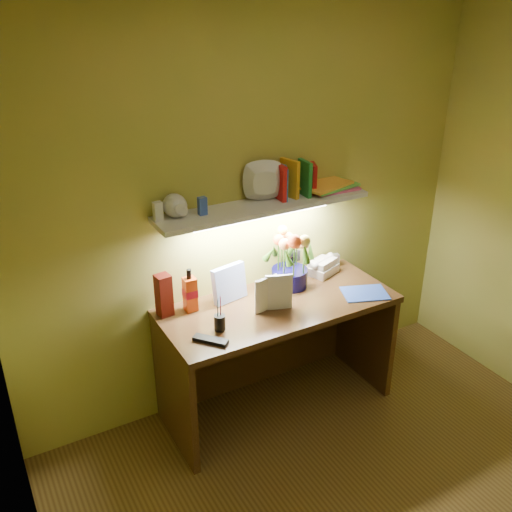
{
  "coord_description": "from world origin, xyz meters",
  "views": [
    {
      "loc": [
        -1.54,
        -1.27,
        2.43
      ],
      "look_at": [
        -0.07,
        1.35,
        1.01
      ],
      "focal_mm": 40.0,
      "sensor_mm": 36.0,
      "label": 1
    }
  ],
  "objects_px": {
    "desk_clock": "(333,260)",
    "flower_bouquet": "(290,257)",
    "desk": "(278,356)",
    "whisky_bottle": "(190,290)",
    "telephone": "(323,265)"
  },
  "relations": [
    {
      "from": "flower_bouquet",
      "to": "telephone",
      "type": "bearing_deg",
      "value": 7.57
    },
    {
      "from": "flower_bouquet",
      "to": "desk_clock",
      "type": "height_order",
      "value": "flower_bouquet"
    },
    {
      "from": "desk",
      "to": "whisky_bottle",
      "type": "xyz_separation_m",
      "value": [
        -0.48,
        0.18,
        0.5
      ]
    },
    {
      "from": "desk",
      "to": "whisky_bottle",
      "type": "relative_size",
      "value": 5.42
    },
    {
      "from": "desk_clock",
      "to": "flower_bouquet",
      "type": "bearing_deg",
      "value": -154.09
    },
    {
      "from": "telephone",
      "to": "flower_bouquet",
      "type": "bearing_deg",
      "value": 166.64
    },
    {
      "from": "desk",
      "to": "telephone",
      "type": "relative_size",
      "value": 7.41
    },
    {
      "from": "desk",
      "to": "flower_bouquet",
      "type": "distance_m",
      "value": 0.62
    },
    {
      "from": "desk",
      "to": "desk_clock",
      "type": "xyz_separation_m",
      "value": [
        0.57,
        0.25,
        0.42
      ]
    },
    {
      "from": "flower_bouquet",
      "to": "whisky_bottle",
      "type": "xyz_separation_m",
      "value": [
        -0.65,
        0.03,
        -0.07
      ]
    },
    {
      "from": "desk",
      "to": "flower_bouquet",
      "type": "height_order",
      "value": "flower_bouquet"
    },
    {
      "from": "flower_bouquet",
      "to": "whisky_bottle",
      "type": "bearing_deg",
      "value": 177.73
    },
    {
      "from": "desk",
      "to": "desk_clock",
      "type": "height_order",
      "value": "desk_clock"
    },
    {
      "from": "telephone",
      "to": "whisky_bottle",
      "type": "distance_m",
      "value": 0.93
    },
    {
      "from": "flower_bouquet",
      "to": "telephone",
      "type": "distance_m",
      "value": 0.31
    }
  ]
}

